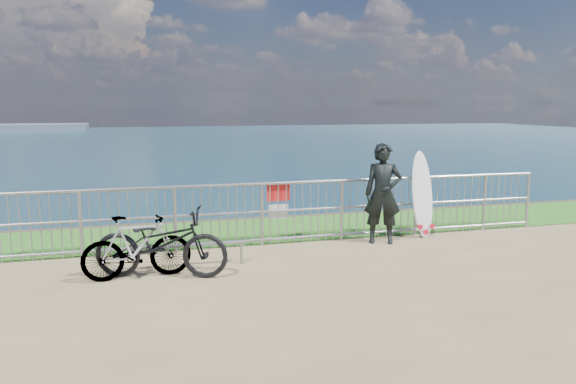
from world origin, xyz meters
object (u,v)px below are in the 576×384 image
object	(u,v)px
surfer	(383,194)
bicycle_near	(161,243)
surfboard	(422,197)
bicycle_far	(137,247)

from	to	relation	value
surfer	bicycle_near	size ratio (longest dim) A/B	0.93
bicycle_near	surfboard	bearing A→B (deg)	-57.59
bicycle_near	surfer	bearing A→B (deg)	-57.63
surfer	surfboard	bearing A→B (deg)	36.14
surfer	bicycle_near	xyz separation A→B (m)	(-3.93, -1.00, -0.39)
surfer	surfboard	distance (m)	0.97
bicycle_near	bicycle_far	size ratio (longest dim) A/B	1.25
surfer	bicycle_far	world-z (taller)	surfer
surfboard	bicycle_near	xyz separation A→B (m)	(-4.85, -1.24, -0.24)
surfboard	bicycle_near	size ratio (longest dim) A/B	0.84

